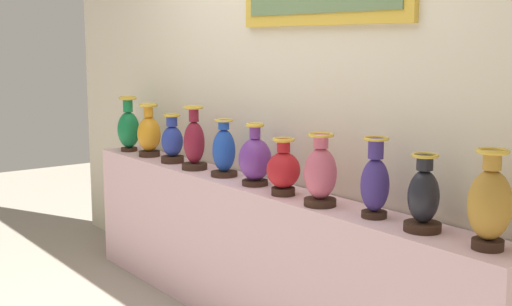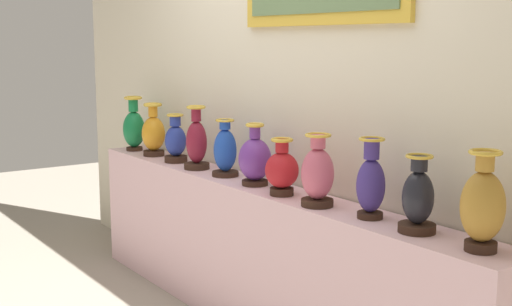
{
  "view_description": "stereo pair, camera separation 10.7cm",
  "coord_description": "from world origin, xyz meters",
  "px_view_note": "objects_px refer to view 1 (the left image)",
  "views": [
    {
      "loc": [
        3.0,
        -2.23,
        1.61
      ],
      "look_at": [
        0.0,
        0.0,
        1.01
      ],
      "focal_mm": 48.55,
      "sensor_mm": 36.0,
      "label": 1
    },
    {
      "loc": [
        3.06,
        -2.15,
        1.61
      ],
      "look_at": [
        0.0,
        0.0,
        1.01
      ],
      "focal_mm": 48.55,
      "sensor_mm": 36.0,
      "label": 2
    }
  ],
  "objects_px": {
    "vase_burgundy": "(194,143)",
    "vase_ochre": "(490,204)",
    "vase_emerald": "(128,128)",
    "vase_sapphire": "(224,152)",
    "vase_amber": "(149,134)",
    "vase_crimson": "(283,170)",
    "vase_indigo": "(375,182)",
    "vase_rose": "(320,174)",
    "vase_cobalt": "(172,142)",
    "vase_onyx": "(423,198)",
    "vase_violet": "(255,159)"
  },
  "relations": [
    {
      "from": "vase_ochre",
      "to": "vase_indigo",
      "type": "bearing_deg",
      "value": 179.51
    },
    {
      "from": "vase_onyx",
      "to": "vase_ochre",
      "type": "height_order",
      "value": "vase_ochre"
    },
    {
      "from": "vase_amber",
      "to": "vase_rose",
      "type": "xyz_separation_m",
      "value": [
        1.78,
        -0.03,
        -0.0
      ]
    },
    {
      "from": "vase_cobalt",
      "to": "vase_crimson",
      "type": "distance_m",
      "value": 1.18
    },
    {
      "from": "vase_emerald",
      "to": "vase_burgundy",
      "type": "height_order",
      "value": "same"
    },
    {
      "from": "vase_violet",
      "to": "vase_indigo",
      "type": "height_order",
      "value": "vase_indigo"
    },
    {
      "from": "vase_emerald",
      "to": "vase_sapphire",
      "type": "height_order",
      "value": "vase_emerald"
    },
    {
      "from": "vase_onyx",
      "to": "vase_amber",
      "type": "bearing_deg",
      "value": -179.66
    },
    {
      "from": "vase_emerald",
      "to": "vase_rose",
      "type": "bearing_deg",
      "value": -0.48
    },
    {
      "from": "vase_amber",
      "to": "vase_violet",
      "type": "height_order",
      "value": "vase_amber"
    },
    {
      "from": "vase_burgundy",
      "to": "vase_ochre",
      "type": "relative_size",
      "value": 1.02
    },
    {
      "from": "vase_onyx",
      "to": "vase_ochre",
      "type": "bearing_deg",
      "value": -0.51
    },
    {
      "from": "vase_sapphire",
      "to": "vase_onyx",
      "type": "relative_size",
      "value": 1.03
    },
    {
      "from": "vase_emerald",
      "to": "vase_violet",
      "type": "relative_size",
      "value": 1.15
    },
    {
      "from": "vase_amber",
      "to": "vase_ochre",
      "type": "height_order",
      "value": "vase_ochre"
    },
    {
      "from": "vase_burgundy",
      "to": "vase_crimson",
      "type": "height_order",
      "value": "vase_burgundy"
    },
    {
      "from": "vase_crimson",
      "to": "vase_onyx",
      "type": "height_order",
      "value": "vase_onyx"
    },
    {
      "from": "vase_violet",
      "to": "vase_onyx",
      "type": "bearing_deg",
      "value": 0.29
    },
    {
      "from": "vase_cobalt",
      "to": "vase_sapphire",
      "type": "xyz_separation_m",
      "value": [
        0.59,
        0.01,
        0.01
      ]
    },
    {
      "from": "vase_burgundy",
      "to": "vase_violet",
      "type": "distance_m",
      "value": 0.61
    },
    {
      "from": "vase_emerald",
      "to": "vase_ochre",
      "type": "height_order",
      "value": "vase_emerald"
    },
    {
      "from": "vase_sapphire",
      "to": "vase_onyx",
      "type": "height_order",
      "value": "vase_sapphire"
    },
    {
      "from": "vase_sapphire",
      "to": "vase_rose",
      "type": "relative_size",
      "value": 0.96
    },
    {
      "from": "vase_indigo",
      "to": "vase_sapphire",
      "type": "bearing_deg",
      "value": -179.88
    },
    {
      "from": "vase_emerald",
      "to": "vase_cobalt",
      "type": "height_order",
      "value": "vase_emerald"
    },
    {
      "from": "vase_burgundy",
      "to": "vase_crimson",
      "type": "bearing_deg",
      "value": -1.03
    },
    {
      "from": "vase_amber",
      "to": "vase_violet",
      "type": "bearing_deg",
      "value": 0.39
    },
    {
      "from": "vase_cobalt",
      "to": "vase_crimson",
      "type": "xyz_separation_m",
      "value": [
        1.18,
        -0.03,
        -0.0
      ]
    },
    {
      "from": "vase_crimson",
      "to": "vase_sapphire",
      "type": "bearing_deg",
      "value": 176.37
    },
    {
      "from": "vase_emerald",
      "to": "vase_violet",
      "type": "bearing_deg",
      "value": 0.69
    },
    {
      "from": "vase_emerald",
      "to": "vase_sapphire",
      "type": "xyz_separation_m",
      "value": [
        1.18,
        0.02,
        -0.02
      ]
    },
    {
      "from": "vase_sapphire",
      "to": "vase_crimson",
      "type": "relative_size",
      "value": 1.13
    },
    {
      "from": "vase_burgundy",
      "to": "vase_rose",
      "type": "height_order",
      "value": "vase_burgundy"
    },
    {
      "from": "vase_burgundy",
      "to": "vase_sapphire",
      "type": "bearing_deg",
      "value": 4.28
    },
    {
      "from": "vase_indigo",
      "to": "vase_onyx",
      "type": "relative_size",
      "value": 1.12
    },
    {
      "from": "vase_emerald",
      "to": "vase_sapphire",
      "type": "relative_size",
      "value": 1.17
    },
    {
      "from": "vase_crimson",
      "to": "vase_indigo",
      "type": "height_order",
      "value": "vase_indigo"
    },
    {
      "from": "vase_violet",
      "to": "vase_indigo",
      "type": "distance_m",
      "value": 0.89
    },
    {
      "from": "vase_cobalt",
      "to": "vase_onyx",
      "type": "bearing_deg",
      "value": 0.27
    },
    {
      "from": "vase_emerald",
      "to": "vase_rose",
      "type": "relative_size",
      "value": 1.12
    },
    {
      "from": "vase_amber",
      "to": "vase_crimson",
      "type": "relative_size",
      "value": 1.23
    },
    {
      "from": "vase_rose",
      "to": "vase_burgundy",
      "type": "bearing_deg",
      "value": 179.08
    },
    {
      "from": "vase_rose",
      "to": "vase_emerald",
      "type": "bearing_deg",
      "value": 179.52
    },
    {
      "from": "vase_amber",
      "to": "vase_ochre",
      "type": "bearing_deg",
      "value": 0.24
    },
    {
      "from": "vase_amber",
      "to": "vase_sapphire",
      "type": "bearing_deg",
      "value": 0.88
    },
    {
      "from": "vase_violet",
      "to": "vase_emerald",
      "type": "bearing_deg",
      "value": -179.31
    },
    {
      "from": "vase_sapphire",
      "to": "vase_indigo",
      "type": "relative_size",
      "value": 0.92
    },
    {
      "from": "vase_amber",
      "to": "vase_ochre",
      "type": "xyz_separation_m",
      "value": [
        2.69,
        0.01,
        0.02
      ]
    },
    {
      "from": "vase_burgundy",
      "to": "vase_crimson",
      "type": "relative_size",
      "value": 1.32
    },
    {
      "from": "vase_sapphire",
      "to": "vase_crimson",
      "type": "distance_m",
      "value": 0.6
    }
  ]
}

